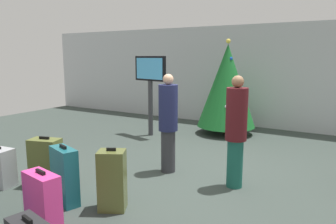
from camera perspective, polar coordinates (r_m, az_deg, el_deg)
ground_plane at (r=5.56m, az=4.61°, el=-11.20°), size 16.00×16.00×0.00m
back_wall at (r=9.41m, az=16.94°, el=6.01°), size 16.00×0.20×2.87m
holiday_tree at (r=8.37m, az=10.39°, el=4.61°), size 1.48×1.48×2.42m
flight_info_kiosk at (r=8.06m, az=-3.17°, el=5.79°), size 1.00×0.29×2.00m
traveller_0 at (r=5.51m, az=0.03°, el=-1.62°), size 0.45×0.45×1.70m
traveller_1 at (r=4.96m, az=11.95°, el=-3.02°), size 0.38×0.38×1.72m
suitcase_1 at (r=4.35m, az=-9.86°, el=-11.82°), size 0.44×0.41×0.84m
suitcase_5 at (r=4.05m, az=-21.30°, el=-14.76°), size 0.53×0.30×0.74m
suitcase_6 at (r=4.67m, az=-17.83°, el=-10.70°), size 0.53×0.35×0.82m
suitcase_7 at (r=5.37m, az=-20.81°, el=-8.36°), size 0.52×0.39×0.79m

